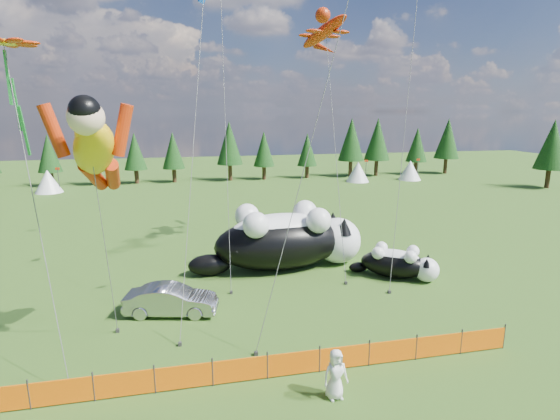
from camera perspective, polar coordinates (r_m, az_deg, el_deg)
ground at (r=19.74m, az=-6.31°, el=-16.63°), size 160.00×160.00×0.00m
safety_fence at (r=16.92m, az=-5.20°, el=-20.07°), size 22.06×0.06×1.10m
tree_line at (r=62.42m, az=-10.83°, el=7.32°), size 90.00×4.00×8.00m
festival_tents at (r=59.09m, az=0.18°, el=4.71°), size 50.00×3.20×2.80m
cat_large at (r=27.36m, az=1.04°, el=-3.72°), size 11.12×4.48×4.01m
cat_small at (r=26.94m, az=15.18°, el=-6.66°), size 4.64×3.81×1.92m
car at (r=22.23m, az=-14.02°, el=-11.34°), size 4.64×2.43×1.45m
spectator_e at (r=16.02m, az=7.27°, el=-20.52°), size 0.91×0.63×1.79m
superhero_kite at (r=17.09m, az=-23.11°, el=7.27°), size 5.23×5.51×10.53m
gecko_kite at (r=30.60m, az=5.76°, el=22.12°), size 5.23×10.13×16.47m
flower_kite at (r=20.58m, az=-32.37°, el=17.57°), size 3.65×6.13×13.18m
diamond_kite_a at (r=23.06m, az=-10.03°, el=24.67°), size 2.22×6.17×16.31m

